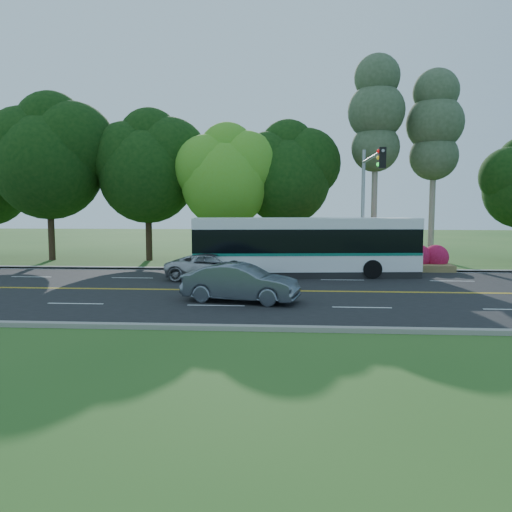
# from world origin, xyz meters

# --- Properties ---
(ground) EXTENTS (120.00, 120.00, 0.00)m
(ground) POSITION_xyz_m (0.00, 0.00, 0.00)
(ground) COLOR #27541C
(ground) RESTS_ON ground
(road) EXTENTS (60.00, 14.00, 0.02)m
(road) POSITION_xyz_m (0.00, 0.00, 0.01)
(road) COLOR black
(road) RESTS_ON ground
(curb_north) EXTENTS (60.00, 0.30, 0.15)m
(curb_north) POSITION_xyz_m (0.00, 7.15, 0.07)
(curb_north) COLOR gray
(curb_north) RESTS_ON ground
(curb_south) EXTENTS (60.00, 0.30, 0.15)m
(curb_south) POSITION_xyz_m (0.00, -7.15, 0.07)
(curb_south) COLOR gray
(curb_south) RESTS_ON ground
(grass_verge) EXTENTS (60.00, 4.00, 0.10)m
(grass_verge) POSITION_xyz_m (0.00, 9.00, 0.05)
(grass_verge) COLOR #27541C
(grass_verge) RESTS_ON ground
(lane_markings) EXTENTS (57.60, 13.82, 0.00)m
(lane_markings) POSITION_xyz_m (-0.09, 0.00, 0.02)
(lane_markings) COLOR gold
(lane_markings) RESTS_ON road
(tree_row) EXTENTS (44.70, 9.10, 13.84)m
(tree_row) POSITION_xyz_m (-5.15, 12.13, 6.73)
(tree_row) COLOR #311C15
(tree_row) RESTS_ON ground
(bougainvillea_hedge) EXTENTS (9.50, 2.25, 1.50)m
(bougainvillea_hedge) POSITION_xyz_m (7.18, 8.15, 0.72)
(bougainvillea_hedge) COLOR maroon
(bougainvillea_hedge) RESTS_ON ground
(traffic_signal) EXTENTS (0.42, 6.10, 7.00)m
(traffic_signal) POSITION_xyz_m (6.49, 5.40, 4.67)
(traffic_signal) COLOR #92959A
(traffic_signal) RESTS_ON ground
(transit_bus) EXTENTS (12.18, 3.81, 3.14)m
(transit_bus) POSITION_xyz_m (3.10, 4.87, 1.57)
(transit_bus) COLOR white
(transit_bus) RESTS_ON road
(sedan) EXTENTS (4.80, 2.50, 1.50)m
(sedan) POSITION_xyz_m (0.36, -2.65, 0.77)
(sedan) COLOR slate
(sedan) RESTS_ON road
(suv) EXTENTS (5.03, 2.67, 1.35)m
(suv) POSITION_xyz_m (-1.58, 3.05, 0.69)
(suv) COLOR #ADAEB1
(suv) RESTS_ON road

